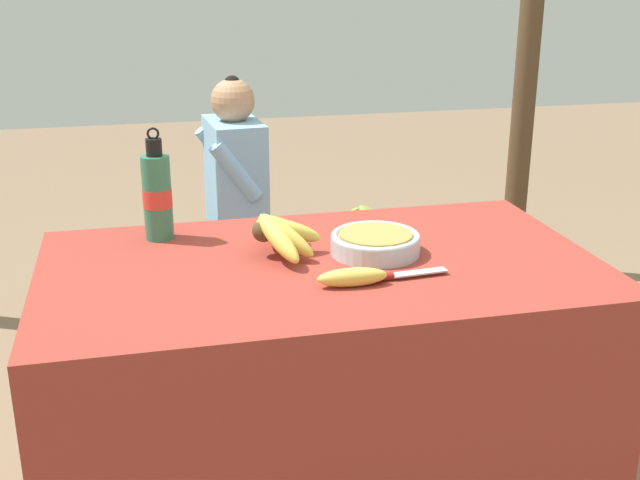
% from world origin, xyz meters
% --- Properties ---
extents(market_counter, '(1.38, 0.80, 0.78)m').
position_xyz_m(market_counter, '(0.00, 0.00, 0.39)').
color(market_counter, maroon).
rests_on(market_counter, ground_plane).
extents(banana_bunch_ripe, '(0.19, 0.31, 0.13)m').
position_xyz_m(banana_bunch_ripe, '(-0.09, 0.07, 0.84)').
color(banana_bunch_ripe, '#4C381E').
rests_on(banana_bunch_ripe, market_counter).
extents(serving_bowl, '(0.23, 0.23, 0.05)m').
position_xyz_m(serving_bowl, '(0.15, 0.03, 0.81)').
color(serving_bowl, silver).
rests_on(serving_bowl, market_counter).
extents(water_bottle, '(0.08, 0.08, 0.30)m').
position_xyz_m(water_bottle, '(-0.38, 0.28, 0.90)').
color(water_bottle, '#337556').
rests_on(water_bottle, market_counter).
extents(loose_banana_front, '(0.17, 0.05, 0.04)m').
position_xyz_m(loose_banana_front, '(0.03, -0.17, 0.80)').
color(loose_banana_front, '#E0C64C').
rests_on(loose_banana_front, market_counter).
extents(knife, '(0.19, 0.04, 0.02)m').
position_xyz_m(knife, '(0.15, -0.15, 0.79)').
color(knife, '#BCBCC1').
rests_on(knife, market_counter).
extents(wooden_bench, '(1.55, 0.32, 0.39)m').
position_xyz_m(wooden_bench, '(0.07, 1.35, 0.33)').
color(wooden_bench, brown).
rests_on(wooden_bench, ground_plane).
extents(seated_vendor, '(0.42, 0.40, 1.06)m').
position_xyz_m(seated_vendor, '(-0.09, 1.31, 0.60)').
color(seated_vendor, '#473828').
rests_on(seated_vendor, ground_plane).
extents(banana_bunch_green, '(0.17, 0.28, 0.11)m').
position_xyz_m(banana_bunch_green, '(0.52, 1.35, 0.45)').
color(banana_bunch_green, '#4C381E').
rests_on(banana_bunch_green, wooden_bench).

